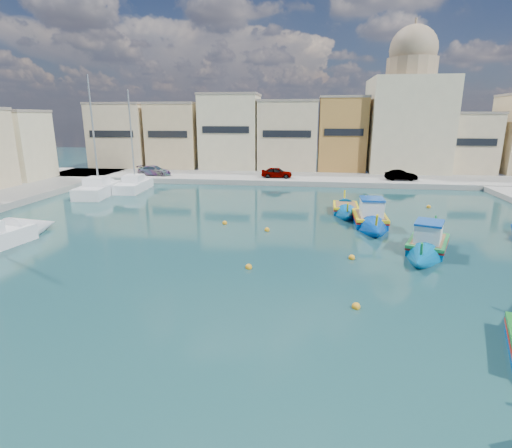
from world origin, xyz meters
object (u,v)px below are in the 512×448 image
(church_block, at_px, (407,111))
(luzzu_blue_cabin, at_px, (370,220))
(yacht_mid, at_px, (8,235))
(yacht_north, at_px, (140,184))
(luzzu_turquoise_cabin, at_px, (428,245))
(yacht_midnorth, at_px, (105,188))
(luzzu_green, at_px, (345,209))

(church_block, distance_m, luzzu_blue_cabin, 30.13)
(church_block, height_order, luzzu_blue_cabin, church_block)
(yacht_mid, bearing_deg, luzzu_blue_cabin, 17.67)
(church_block, bearing_deg, yacht_north, -154.41)
(church_block, relative_size, luzzu_turquoise_cabin, 2.08)
(luzzu_turquoise_cabin, height_order, luzzu_blue_cabin, luzzu_blue_cabin)
(church_block, bearing_deg, yacht_mid, -131.67)
(church_block, distance_m, luzzu_turquoise_cabin, 34.89)
(church_block, height_order, yacht_midnorth, church_block)
(yacht_north, xyz_separation_m, yacht_mid, (-0.01, -20.30, 0.00))
(yacht_midnorth, bearing_deg, luzzu_turquoise_cabin, -28.14)
(yacht_midnorth, distance_m, yacht_mid, 17.28)
(church_block, height_order, luzzu_green, church_block)
(yacht_midnorth, height_order, yacht_mid, yacht_midnorth)
(luzzu_green, bearing_deg, yacht_north, 157.51)
(luzzu_green, relative_size, yacht_north, 0.68)
(church_block, xyz_separation_m, luzzu_blue_cabin, (-8.06, -27.91, -8.02))
(yacht_mid, bearing_deg, luzzu_green, 27.04)
(church_block, relative_size, luzzu_blue_cabin, 2.11)
(yacht_midnorth, xyz_separation_m, yacht_mid, (2.48, -17.11, -0.05))
(church_block, xyz_separation_m, yacht_mid, (-31.48, -35.37, -7.96))
(yacht_north, bearing_deg, luzzu_green, -22.49)
(yacht_midnorth, bearing_deg, luzzu_blue_cabin, -20.43)
(luzzu_turquoise_cabin, bearing_deg, yacht_midnorth, 151.86)
(luzzu_green, distance_m, yacht_mid, 24.66)
(luzzu_green, bearing_deg, luzzu_blue_cabin, -68.75)
(luzzu_blue_cabin, bearing_deg, luzzu_green, 111.25)
(luzzu_turquoise_cabin, relative_size, yacht_north, 0.82)
(luzzu_turquoise_cabin, relative_size, yacht_mid, 0.81)
(luzzu_turquoise_cabin, xyz_separation_m, luzzu_green, (-4.07, 9.35, -0.10))
(yacht_mid, bearing_deg, yacht_midnorth, 98.24)
(yacht_midnorth, bearing_deg, yacht_mid, -81.76)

